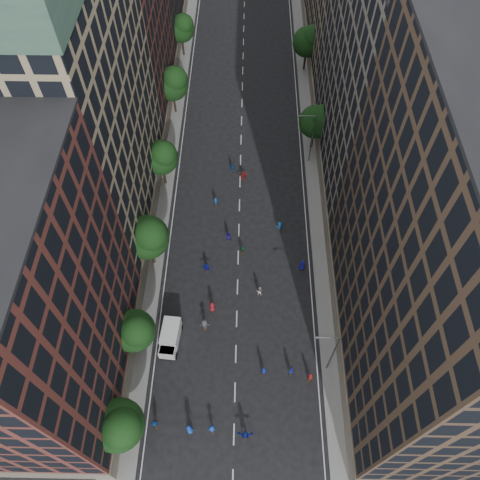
{
  "coord_description": "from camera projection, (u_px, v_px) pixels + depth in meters",
  "views": [
    {
      "loc": [
        0.86,
        -6.48,
        53.36
      ],
      "look_at": [
        0.22,
        28.48,
        2.0
      ],
      "focal_mm": 35.0,
      "sensor_mm": 36.0,
      "label": 1
    }
  ],
  "objects": [
    {
      "name": "cargo_van",
      "position": [
        170.0,
        337.0,
        55.18
      ],
      "size": [
        2.53,
        4.71,
        2.42
      ],
      "rotation": [
        0.0,
        0.0,
        -0.09
      ],
      "color": "white",
      "rests_on": "ground"
    },
    {
      "name": "skater_17",
      "position": [
        244.0,
        176.0,
        70.11
      ],
      "size": [
        1.6,
        1.04,
        1.65
      ],
      "primitive_type": "imported",
      "rotation": [
        0.0,
        0.0,
        3.54
      ],
      "color": "maroon",
      "rests_on": "ground"
    },
    {
      "name": "skater_8",
      "position": [
        259.0,
        291.0,
        59.11
      ],
      "size": [
        0.92,
        0.77,
        1.7
      ],
      "primitive_type": "imported",
      "rotation": [
        0.0,
        0.0,
        2.98
      ],
      "color": "silver",
      "rests_on": "ground"
    },
    {
      "name": "skater_16",
      "position": [
        233.0,
        168.0,
        70.96
      ],
      "size": [
        1.11,
        0.82,
        1.75
      ],
      "primitive_type": "imported",
      "rotation": [
        0.0,
        0.0,
        2.71
      ],
      "color": "#124398",
      "rests_on": "ground"
    },
    {
      "name": "streetlamp_far",
      "position": [
        311.0,
        136.0,
        68.7
      ],
      "size": [
        2.64,
        0.22,
        9.06
      ],
      "color": "#595B60",
      "rests_on": "ground"
    },
    {
      "name": "sidewalk_right",
      "position": [
        316.0,
        149.0,
        74.3
      ],
      "size": [
        4.0,
        105.0,
        0.15
      ],
      "primitive_type": "cube",
      "color": "slate",
      "rests_on": "ground"
    },
    {
      "name": "skater_5",
      "position": [
        245.0,
        435.0,
        49.36
      ],
      "size": [
        1.76,
        0.59,
        1.89
      ],
      "primitive_type": "imported",
      "rotation": [
        0.0,
        0.0,
        3.12
      ],
      "color": "navy",
      "rests_on": "ground"
    },
    {
      "name": "skater_4",
      "position": [
        155.0,
        424.0,
        50.09
      ],
      "size": [
        1.07,
        0.69,
        1.69
      ],
      "primitive_type": "imported",
      "rotation": [
        0.0,
        0.0,
        3.44
      ],
      "color": "#133F9B",
      "rests_on": "ground"
    },
    {
      "name": "skater_9",
      "position": [
        205.0,
        325.0,
        56.42
      ],
      "size": [
        1.29,
        0.83,
        1.9
      ],
      "primitive_type": "imported",
      "rotation": [
        0.0,
        0.0,
        3.25
      ],
      "color": "#444349",
      "rests_on": "ground"
    },
    {
      "name": "skater_7",
      "position": [
        310.0,
        377.0,
        52.96
      ],
      "size": [
        0.71,
        0.59,
        1.65
      ],
      "primitive_type": "imported",
      "rotation": [
        0.0,
        0.0,
        2.75
      ],
      "color": "maroon",
      "rests_on": "ground"
    },
    {
      "name": "skater_13",
      "position": [
        216.0,
        202.0,
        67.29
      ],
      "size": [
        0.68,
        0.52,
        1.68
      ],
      "primitive_type": "imported",
      "rotation": [
        0.0,
        0.0,
        3.35
      ],
      "color": "#13499D",
      "rests_on": "ground"
    },
    {
      "name": "skater_14",
      "position": [
        228.0,
        236.0,
        63.93
      ],
      "size": [
        0.8,
        0.63,
        1.63
      ],
      "primitive_type": "imported",
      "rotation": [
        0.0,
        0.0,
        3.12
      ],
      "color": "#1C14A9",
      "rests_on": "ground"
    },
    {
      "name": "tree_left_3",
      "position": [
        161.0,
        157.0,
        65.49
      ],
      "size": [
        5.0,
        5.0,
        8.58
      ],
      "color": "black",
      "rests_on": "ground"
    },
    {
      "name": "tree_left_4",
      "position": [
        173.0,
        82.0,
        74.26
      ],
      "size": [
        5.4,
        5.4,
        9.08
      ],
      "color": "black",
      "rests_on": "ground"
    },
    {
      "name": "tree_left_5",
      "position": [
        182.0,
        27.0,
        83.62
      ],
      "size": [
        4.8,
        4.8,
        8.33
      ],
      "color": "black",
      "rests_on": "ground"
    },
    {
      "name": "bldg_left_c",
      "position": [
        114.0,
        27.0,
        69.02
      ],
      "size": [
        14.0,
        20.0,
        28.0
      ],
      "primitive_type": "cube",
      "color": "brown",
      "rests_on": "ground"
    },
    {
      "name": "skater_15",
      "position": [
        280.0,
        226.0,
        64.86
      ],
      "size": [
        1.11,
        0.7,
        1.63
      ],
      "primitive_type": "imported",
      "rotation": [
        0.0,
        0.0,
        3.24
      ],
      "color": "#124894",
      "rests_on": "ground"
    },
    {
      "name": "bldg_right_b",
      "position": [
        392.0,
        75.0,
        58.68
      ],
      "size": [
        14.0,
        28.0,
        33.0
      ],
      "primitive_type": "cube",
      "color": "#6A6358",
      "rests_on": "ground"
    },
    {
      "name": "tree_left_0",
      "position": [
        119.0,
        426.0,
        45.11
      ],
      "size": [
        5.2,
        5.2,
        8.83
      ],
      "color": "black",
      "rests_on": "ground"
    },
    {
      "name": "tree_left_1",
      "position": [
        135.0,
        331.0,
        51.08
      ],
      "size": [
        4.8,
        4.8,
        8.21
      ],
      "color": "black",
      "rests_on": "ground"
    },
    {
      "name": "tree_left_2",
      "position": [
        148.0,
        236.0,
        57.15
      ],
      "size": [
        5.6,
        5.6,
        9.45
      ],
      "color": "black",
      "rests_on": "ground"
    },
    {
      "name": "ground",
      "position": [
        240.0,
        184.0,
        70.27
      ],
      "size": [
        240.0,
        240.0,
        0.0
      ],
      "primitive_type": "plane",
      "color": "black",
      "rests_on": "ground"
    },
    {
      "name": "sidewalk_left",
      "position": [
        166.0,
        147.0,
        74.55
      ],
      "size": [
        4.0,
        105.0,
        0.15
      ],
      "primitive_type": "cube",
      "color": "slate",
      "rests_on": "ground"
    },
    {
      "name": "bldg_left_b",
      "position": [
        74.0,
        117.0,
        53.6
      ],
      "size": [
        14.0,
        26.0,
        34.0
      ],
      "primitive_type": "cube",
      "color": "#958361",
      "rests_on": "ground"
    },
    {
      "name": "tree_right_a",
      "position": [
        317.0,
        121.0,
        69.91
      ],
      "size": [
        5.0,
        5.0,
        8.39
      ],
      "color": "black",
      "rests_on": "ground"
    },
    {
      "name": "skater_6",
      "position": [
        212.0,
        307.0,
        57.83
      ],
      "size": [
        1.0,
        0.8,
        1.78
      ],
      "primitive_type": "imported",
      "rotation": [
        0.0,
        0.0,
        3.44
      ],
      "color": "maroon",
      "rests_on": "ground"
    },
    {
      "name": "skater_0",
      "position": [
        189.0,
        429.0,
        49.68
      ],
      "size": [
        1.06,
        0.84,
        1.9
      ],
      "primitive_type": "imported",
      "rotation": [
        0.0,
        0.0,
        2.86
      ],
      "color": "#1541B2",
      "rests_on": "ground"
    },
    {
      "name": "skater_3",
      "position": [
        212.0,
        429.0,
        49.86
      ],
      "size": [
        1.07,
        0.75,
        1.5
      ],
      "primitive_type": "imported",
      "rotation": [
        0.0,
        0.0,
        3.35
      ],
      "color": "#1645B9",
      "rests_on": "ground"
    },
    {
      "name": "tree_right_b",
      "position": [
        309.0,
        40.0,
        80.89
      ],
      "size": [
        5.2,
        5.2,
        8.83
      ],
      "color": "black",
      "rests_on": "ground"
    },
    {
      "name": "bldg_left_a",
      "position": [
        22.0,
        316.0,
        41.75
      ],
      "size": [
        14.0,
        22.0,
        30.0
      ],
      "primitive_type": "cube",
      "color": "brown",
      "rests_on": "ground"
    },
    {
      "name": "skater_2",
      "position": [
        290.0,
        371.0,
        53.41
      ],
      "size": [
        0.9,
        0.78,
        1.59
      ],
      "primitive_type": "imported",
      "rotation": [
        0.0,
        0.0,
        3.41
      ],
      "color": "#1530AC",
      "rests_on": "ground"
    },
    {
      "name": "bldg_right_a",
      "position": [
        450.0,
        268.0,
        41.12
      ],
      "size": [
        14.0,
        30.0,
        36.0
      ],
      "primitive_type": "cube",
      "color": "#4A3727",
      "rests_on": "ground"
    },
    {
      "name": "skater_1",
      "position": [
        264.0,
        371.0,
        53.31
      ],
      "size": [
        0.74,
        0.62,
        1.73
      ],
      "primitive_type": "imported",
      "rotation": [
        0.0,
        0.0,
        2.76
      ],
      "color": "#1428A6",
      "rests_on": "ground"
    },
    {
      "name": "skater_10",
      "position": [
        242.0,
        249.0,
        62.79
      ],
      "size": [
        0.94,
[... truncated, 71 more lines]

